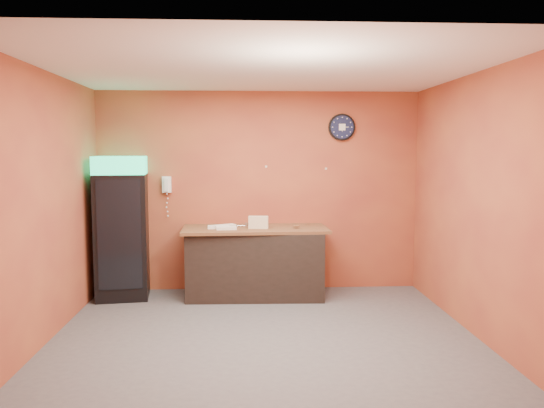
{
  "coord_description": "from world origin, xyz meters",
  "views": [
    {
      "loc": [
        -0.21,
        -5.47,
        1.98
      ],
      "look_at": [
        0.11,
        0.6,
        1.36
      ],
      "focal_mm": 35.0,
      "sensor_mm": 36.0,
      "label": 1
    }
  ],
  "objects": [
    {
      "name": "ceiling",
      "position": [
        0.0,
        0.0,
        2.8
      ],
      "size": [
        4.5,
        4.0,
        0.02
      ],
      "primitive_type": "cube",
      "color": "white",
      "rests_on": "back_wall"
    },
    {
      "name": "floor",
      "position": [
        0.0,
        0.0,
        0.0
      ],
      "size": [
        4.5,
        4.5,
        0.0
      ],
      "primitive_type": "plane",
      "color": "#47474C",
      "rests_on": "ground"
    },
    {
      "name": "kitchen_tool",
      "position": [
        -0.18,
        1.71,
        0.97
      ],
      "size": [
        0.05,
        0.05,
        0.05
      ],
      "primitive_type": "cylinder",
      "color": "silver",
      "rests_on": "butcher_paper"
    },
    {
      "name": "wall_phone",
      "position": [
        -1.29,
        1.95,
        1.5
      ],
      "size": [
        0.12,
        0.11,
        0.23
      ],
      "color": "white",
      "rests_on": "back_wall"
    },
    {
      "name": "prep_counter",
      "position": [
        -0.07,
        1.6,
        0.45
      ],
      "size": [
        1.82,
        0.85,
        0.9
      ],
      "primitive_type": "cube",
      "rotation": [
        0.0,
        0.0,
        -0.03
      ],
      "color": "black",
      "rests_on": "floor"
    },
    {
      "name": "back_wall",
      "position": [
        0.0,
        2.0,
        1.4
      ],
      "size": [
        4.5,
        0.02,
        2.8
      ],
      "primitive_type": "cube",
      "color": "#B25C32",
      "rests_on": "floor"
    },
    {
      "name": "wrapped_sandwich_right",
      "position": [
        -0.48,
        1.58,
        0.96
      ],
      "size": [
        0.32,
        0.25,
        0.04
      ],
      "primitive_type": "cube",
      "rotation": [
        0.0,
        0.0,
        0.52
      ],
      "color": "silver",
      "rests_on": "butcher_paper"
    },
    {
      "name": "wrapped_sandwich_mid",
      "position": [
        -0.44,
        1.42,
        0.96
      ],
      "size": [
        0.27,
        0.11,
        0.04
      ],
      "primitive_type": "cube",
      "rotation": [
        0.0,
        0.0,
        0.04
      ],
      "color": "silver",
      "rests_on": "butcher_paper"
    },
    {
      "name": "sub_roll_stack",
      "position": [
        -0.02,
        1.51,
        1.02
      ],
      "size": [
        0.27,
        0.12,
        0.17
      ],
      "rotation": [
        0.0,
        0.0,
        -0.11
      ],
      "color": "#F7E8C0",
      "rests_on": "butcher_paper"
    },
    {
      "name": "butcher_paper",
      "position": [
        -0.07,
        1.6,
        0.92
      ],
      "size": [
        1.96,
        0.91,
        0.04
      ],
      "primitive_type": "cube",
      "rotation": [
        0.0,
        0.0,
        0.03
      ],
      "color": "brown",
      "rests_on": "prep_counter"
    },
    {
      "name": "wall_clock",
      "position": [
        1.16,
        1.97,
        2.3
      ],
      "size": [
        0.38,
        0.06,
        0.38
      ],
      "color": "black",
      "rests_on": "back_wall"
    },
    {
      "name": "left_wall",
      "position": [
        -2.25,
        0.0,
        1.4
      ],
      "size": [
        0.02,
        4.0,
        2.8
      ],
      "primitive_type": "cube",
      "color": "#B25C32",
      "rests_on": "floor"
    },
    {
      "name": "right_wall",
      "position": [
        2.25,
        0.0,
        1.4
      ],
      "size": [
        0.02,
        4.0,
        2.8
      ],
      "primitive_type": "cube",
      "color": "#B25C32",
      "rests_on": "floor"
    },
    {
      "name": "beverage_cooler",
      "position": [
        -1.86,
        1.61,
        0.93
      ],
      "size": [
        0.74,
        0.75,
        1.9
      ],
      "rotation": [
        0.0,
        0.0,
        0.12
      ],
      "color": "black",
      "rests_on": "floor"
    },
    {
      "name": "wrapped_sandwich_left",
      "position": [
        -0.55,
        1.53,
        0.96
      ],
      "size": [
        0.29,
        0.12,
        0.04
      ],
      "primitive_type": "cube",
      "rotation": [
        0.0,
        0.0,
        0.05
      ],
      "color": "silver",
      "rests_on": "butcher_paper"
    }
  ]
}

